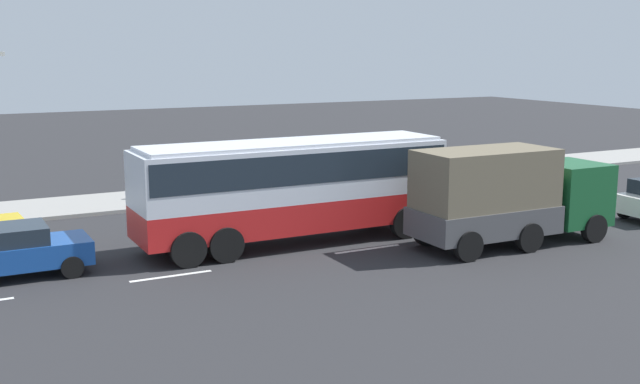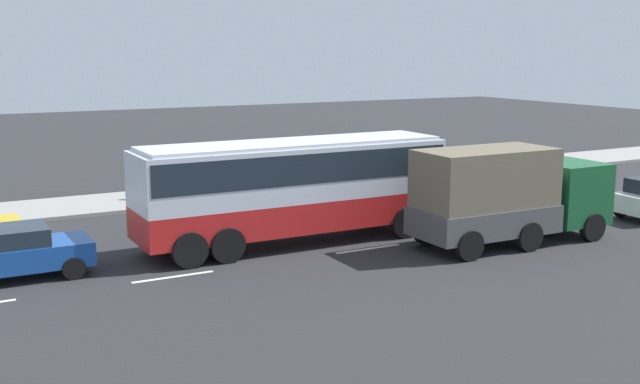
# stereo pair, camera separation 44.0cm
# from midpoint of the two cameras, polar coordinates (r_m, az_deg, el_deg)

# --- Properties ---
(ground_plane) EXTENTS (120.00, 120.00, 0.00)m
(ground_plane) POSITION_cam_midpoint_polar(r_m,az_deg,el_deg) (25.43, -4.22, -4.06)
(ground_plane) COLOR #28282B
(sidewalk_curb) EXTENTS (80.00, 4.00, 0.15)m
(sidewalk_curb) POSITION_cam_midpoint_polar(r_m,az_deg,el_deg) (33.91, -10.43, -0.38)
(sidewalk_curb) COLOR gray
(sidewalk_curb) RESTS_ON ground_plane
(lane_centreline) EXTENTS (28.50, 0.16, 0.01)m
(lane_centreline) POSITION_cam_midpoint_polar(r_m,az_deg,el_deg) (23.32, -4.53, -5.41)
(lane_centreline) COLOR white
(lane_centreline) RESTS_ON ground_plane
(coach_bus) EXTENTS (10.56, 2.73, 3.43)m
(coach_bus) POSITION_cam_midpoint_polar(r_m,az_deg,el_deg) (25.42, -1.49, 0.87)
(coach_bus) COLOR red
(coach_bus) RESTS_ON ground_plane
(cargo_truck) EXTENTS (7.07, 2.55, 3.24)m
(cargo_truck) POSITION_cam_midpoint_polar(r_m,az_deg,el_deg) (26.08, 14.25, -0.16)
(cargo_truck) COLOR #19592D
(cargo_truck) RESTS_ON ground_plane
(car_blue_saloon) EXTENTS (4.13, 1.92, 1.50)m
(car_blue_saloon) POSITION_cam_midpoint_polar(r_m,az_deg,el_deg) (23.43, -21.37, -4.04)
(car_blue_saloon) COLOR #194799
(car_blue_saloon) RESTS_ON ground_plane
(pedestrian_near_curb) EXTENTS (0.32, 0.32, 1.70)m
(pedestrian_near_curb) POSITION_cam_midpoint_polar(r_m,az_deg,el_deg) (37.16, 2.58, 2.39)
(pedestrian_near_curb) COLOR black
(pedestrian_near_curb) RESTS_ON sidewalk_curb
(pedestrian_at_crossing) EXTENTS (0.32, 0.32, 1.78)m
(pedestrian_at_crossing) POSITION_cam_midpoint_polar(r_m,az_deg,el_deg) (33.34, -11.51, 1.34)
(pedestrian_at_crossing) COLOR brown
(pedestrian_at_crossing) RESTS_ON sidewalk_curb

